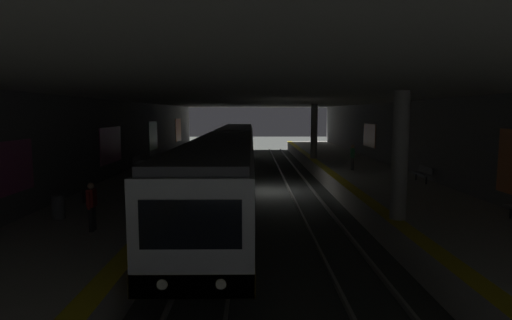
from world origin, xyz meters
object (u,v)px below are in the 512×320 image
person_walking_mid (92,205)px  trash_bin (58,207)px  bench_right_mid (154,155)px  metro_train (232,155)px  bench_left_mid (423,173)px  person_waiting_near (352,156)px  pillar_near (400,156)px  bench_right_near (139,161)px  suitcase_rolling (87,195)px  pillar_far (314,131)px

person_walking_mid → trash_bin: 2.41m
trash_bin → bench_right_mid: bearing=2.4°
metro_train → bench_left_mid: (-5.13, -10.73, -0.45)m
trash_bin → person_waiting_near: bearing=-47.4°
pillar_near → bench_right_near: (13.35, 12.88, -1.75)m
bench_right_mid → person_walking_mid: bearing=-172.4°
person_walking_mid → trash_bin: person_walking_mid is taller
pillar_near → trash_bin: size_ratio=5.35×
metro_train → trash_bin: bearing=156.4°
bench_right_near → trash_bin: 13.20m
suitcase_rolling → trash_bin: size_ratio=1.05×
pillar_near → person_waiting_near: 12.84m
pillar_near → bench_right_mid: 22.05m
person_waiting_near → bench_right_mid: bearing=70.4°
suitcase_rolling → bench_left_mid: bearing=-73.2°
bench_right_near → person_waiting_near: size_ratio=1.00×
bench_left_mid → bench_right_near: bearing=72.2°
pillar_near → person_waiting_near: (12.69, -1.48, -1.35)m
pillar_far → metro_train: size_ratio=0.12×
person_waiting_near → suitcase_rolling: (-9.78, 13.71, -0.63)m
bench_right_near → bench_left_mid: bearing=-107.8°
pillar_far → person_walking_mid: 23.70m
pillar_near → trash_bin: pillar_near is taller
pillar_near → suitcase_rolling: bearing=76.6°
person_walking_mid → trash_bin: (1.53, 1.81, -0.42)m
bench_right_near → person_walking_mid: size_ratio=1.08×
bench_right_mid → person_walking_mid: size_ratio=1.08×
suitcase_rolling → metro_train: bearing=-29.4°
pillar_far → person_walking_mid: pillar_far is taller
trash_bin → bench_right_near: bearing=3.2°
suitcase_rolling → trash_bin: (-2.73, -0.08, 0.13)m
pillar_far → person_walking_mid: (-21.27, 10.34, -1.43)m
metro_train → trash_bin: (-12.83, 5.60, -0.55)m
pillar_far → metro_train: bearing=136.5°
metro_train → bench_right_mid: bearing=52.8°
bench_right_near → bench_right_mid: 4.46m
suitcase_rolling → pillar_near: bearing=-103.4°
person_waiting_near → bench_right_near: bearing=87.4°
bench_left_mid → trash_bin: bench_left_mid is taller
bench_right_near → suitcase_rolling: (-10.44, -0.65, -0.23)m
suitcase_rolling → person_walking_mid: bearing=-156.1°
bench_left_mid → suitcase_rolling: (-4.97, 16.42, -0.23)m
pillar_far → person_waiting_near: size_ratio=2.69×
metro_train → bench_right_near: (0.34, 6.33, -0.45)m
pillar_far → trash_bin: size_ratio=5.35×
bench_left_mid → bench_right_mid: (9.93, 17.07, 0.00)m
pillar_near → bench_right_near: 18.63m
pillar_near → person_walking_mid: size_ratio=2.90×
bench_left_mid → trash_bin: 18.06m
bench_right_near → suitcase_rolling: bearing=-176.4°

